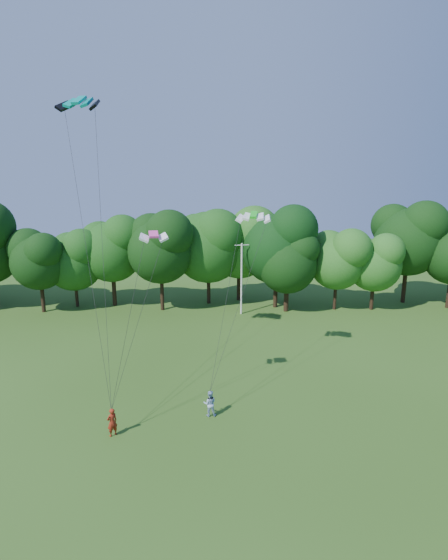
{
  "coord_description": "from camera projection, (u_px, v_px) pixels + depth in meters",
  "views": [
    {
      "loc": [
        0.5,
        -14.5,
        15.3
      ],
      "look_at": [
        0.25,
        13.0,
        8.71
      ],
      "focal_mm": 28.0,
      "sensor_mm": 36.0,
      "label": 1
    }
  ],
  "objects": [
    {
      "name": "tree_back_center",
      "position": [
        277.0,
        239.0,
        50.31
      ],
      "size": [
        9.02,
        9.02,
        13.12
      ],
      "color": "black",
      "rests_on": "ground"
    },
    {
      "name": "kite_flyer_right",
      "position": [
        210.0,
        403.0,
        28.38
      ],
      "size": [
        0.87,
        0.69,
        1.75
      ],
      "primitive_type": "imported",
      "rotation": [
        0.0,
        0.0,
        3.17
      ],
      "color": "#A2BAE0",
      "rests_on": "ground"
    },
    {
      "name": "kite_green",
      "position": [
        254.0,
        215.0,
        32.13
      ],
      "size": [
        2.63,
        1.52,
        0.49
      ],
      "rotation": [
        0.0,
        0.0,
        -0.17
      ],
      "color": "green",
      "rests_on": "ground"
    },
    {
      "name": "kite_pink",
      "position": [
        154.0,
        234.0,
        26.52
      ],
      "size": [
        1.85,
        1.19,
        0.38
      ],
      "rotation": [
        0.0,
        0.0,
        0.23
      ],
      "color": "#FB45A7",
      "rests_on": "ground"
    },
    {
      "name": "kite_flyer_left",
      "position": [
        112.0,
        422.0,
        26.18
      ],
      "size": [
        0.77,
        0.76,
        1.79
      ],
      "primitive_type": "imported",
      "rotation": [
        0.0,
        0.0,
        3.89
      ],
      "color": "maroon",
      "rests_on": "ground"
    },
    {
      "name": "kite_teal",
      "position": [
        79.0,
        100.0,
        30.59
      ],
      "size": [
        3.17,
        1.88,
        0.78
      ],
      "rotation": [
        0.0,
        0.0,
        -0.22
      ],
      "color": "#048F85",
      "rests_on": "ground"
    },
    {
      "name": "utility_pole",
      "position": [
        241.0,
        278.0,
        48.68
      ],
      "size": [
        1.59,
        0.45,
        8.1
      ],
      "rotation": [
        0.0,
        0.0,
        0.23
      ],
      "color": "silver",
      "rests_on": "ground"
    }
  ]
}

